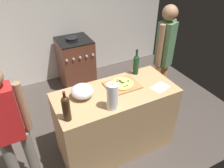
{
  "coord_description": "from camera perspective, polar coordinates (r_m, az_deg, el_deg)",
  "views": [
    {
      "loc": [
        -1.01,
        -1.21,
        2.41
      ],
      "look_at": [
        -0.06,
        0.67,
        0.97
      ],
      "focal_mm": 34.36,
      "sensor_mm": 36.0,
      "label": 1
    }
  ],
  "objects": [
    {
      "name": "mixing_bowl",
      "position": [
        2.4,
        -7.92,
        -1.93
      ],
      "size": [
        0.25,
        0.25,
        0.16
      ],
      "color": "#B2B2B7",
      "rests_on": "counter"
    },
    {
      "name": "stove",
      "position": [
        4.16,
        -9.62,
        5.78
      ],
      "size": [
        0.6,
        0.62,
        0.95
      ],
      "color": "brown",
      "rests_on": "ground_plane"
    },
    {
      "name": "cutting_board",
      "position": [
        2.6,
        2.74,
        -0.3
      ],
      "size": [
        0.4,
        0.32,
        0.02
      ],
      "primitive_type": "cube",
      "color": "#9E7247",
      "rests_on": "counter"
    },
    {
      "name": "wine_bottle_green",
      "position": [
        2.79,
        6.42,
        5.38
      ],
      "size": [
        0.07,
        0.07,
        0.34
      ],
      "color": "#143819",
      "rests_on": "counter"
    },
    {
      "name": "person_in_stripes",
      "position": [
        2.32,
        -25.54,
        -10.38
      ],
      "size": [
        0.4,
        0.2,
        1.57
      ],
      "color": "slate",
      "rests_on": "ground_plane"
    },
    {
      "name": "ground_plane",
      "position": [
        3.65,
        -4.0,
        -7.29
      ],
      "size": [
        4.23,
        3.27,
        0.02
      ],
      "primitive_type": "cube",
      "color": "#3F3833"
    },
    {
      "name": "counter",
      "position": [
        2.8,
        0.94,
        -9.74
      ],
      "size": [
        1.45,
        0.67,
        0.92
      ],
      "primitive_type": "cube",
      "color": "tan",
      "rests_on": "ground_plane"
    },
    {
      "name": "wine_bottle_dark",
      "position": [
        2.09,
        -12.12,
        -6.1
      ],
      "size": [
        0.08,
        0.08,
        0.34
      ],
      "color": "#331E0F",
      "rests_on": "counter"
    },
    {
      "name": "kitchen_wall_rear",
      "position": [
        4.21,
        -12.71,
        18.2
      ],
      "size": [
        4.23,
        0.1,
        2.6
      ],
      "primitive_type": "cube",
      "color": "beige",
      "rests_on": "ground_plane"
    },
    {
      "name": "pizza",
      "position": [
        2.59,
        2.75,
        0.09
      ],
      "size": [
        0.28,
        0.28,
        0.03
      ],
      "color": "tan",
      "rests_on": "cutting_board"
    },
    {
      "name": "paper_towel_roll",
      "position": [
        2.18,
        0.13,
        -3.37
      ],
      "size": [
        0.12,
        0.12,
        0.3
      ],
      "color": "white",
      "rests_on": "counter"
    },
    {
      "name": "recipe_sheet",
      "position": [
        2.64,
        12.69,
        -0.84
      ],
      "size": [
        0.24,
        0.2,
        0.0
      ],
      "primitive_type": "cube",
      "rotation": [
        0.0,
        0.0,
        0.27
      ],
      "color": "white",
      "rests_on": "counter"
    },
    {
      "name": "person_in_red",
      "position": [
        3.23,
        13.56,
        7.17
      ],
      "size": [
        0.34,
        0.26,
        1.72
      ],
      "color": "#D88C4C",
      "rests_on": "ground_plane"
    }
  ]
}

